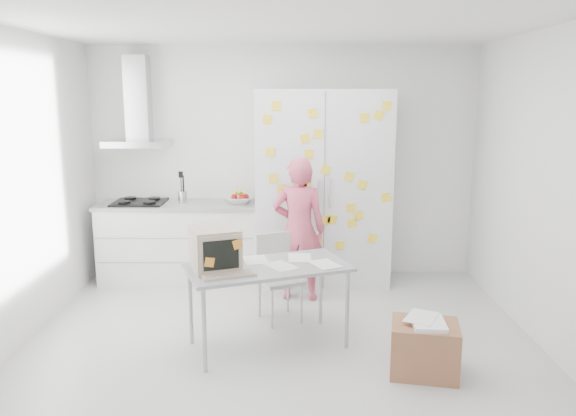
{
  "coord_description": "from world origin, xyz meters",
  "views": [
    {
      "loc": [
        0.09,
        -4.62,
        2.14
      ],
      "look_at": [
        0.06,
        0.74,
        1.06
      ],
      "focal_mm": 35.0,
      "sensor_mm": 36.0,
      "label": 1
    }
  ],
  "objects_px": {
    "person": "(299,229)",
    "chair": "(277,272)",
    "desk": "(235,258)",
    "cardboard_box": "(424,348)"
  },
  "relations": [
    {
      "from": "person",
      "to": "chair",
      "type": "distance_m",
      "value": 0.64
    },
    {
      "from": "desk",
      "to": "cardboard_box",
      "type": "bearing_deg",
      "value": -36.4
    },
    {
      "from": "person",
      "to": "cardboard_box",
      "type": "relative_size",
      "value": 2.62
    },
    {
      "from": "cardboard_box",
      "to": "desk",
      "type": "bearing_deg",
      "value": 164.35
    },
    {
      "from": "desk",
      "to": "chair",
      "type": "distance_m",
      "value": 0.84
    },
    {
      "from": "person",
      "to": "desk",
      "type": "bearing_deg",
      "value": 71.42
    },
    {
      "from": "chair",
      "to": "cardboard_box",
      "type": "xyz_separation_m",
      "value": [
        1.17,
        -1.11,
        -0.26
      ]
    },
    {
      "from": "person",
      "to": "desk",
      "type": "xyz_separation_m",
      "value": [
        -0.55,
        -1.22,
        0.05
      ]
    },
    {
      "from": "desk",
      "to": "cardboard_box",
      "type": "distance_m",
      "value": 1.67
    },
    {
      "from": "person",
      "to": "chair",
      "type": "bearing_deg",
      "value": 73.65
    }
  ]
}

